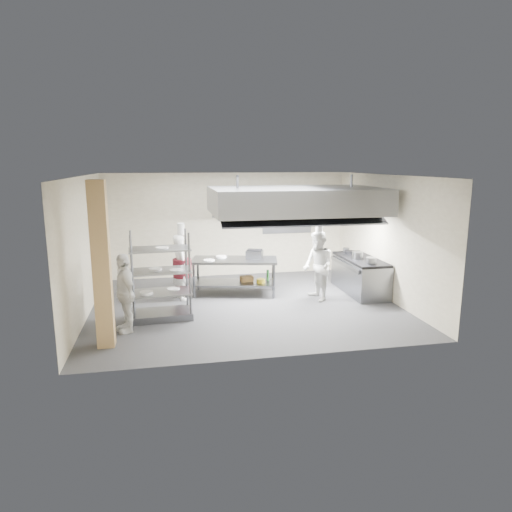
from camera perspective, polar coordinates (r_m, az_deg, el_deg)
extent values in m
plane|color=#29292A|center=(10.78, -1.35, -6.12)|extent=(7.00, 7.00, 0.00)
plane|color=silver|center=(10.27, -1.43, 10.02)|extent=(7.00, 7.00, 0.00)
plane|color=#B3A88E|center=(13.36, -3.60, 3.91)|extent=(7.00, 0.00, 7.00)
plane|color=#B3A88E|center=(10.42, -20.71, 1.00)|extent=(0.00, 6.00, 6.00)
plane|color=#B3A88E|center=(11.54, 16.01, 2.26)|extent=(0.00, 6.00, 6.00)
cube|color=tan|center=(8.49, -18.75, -1.14)|extent=(0.30, 0.30, 3.00)
cube|color=gray|center=(10.99, 4.97, 6.95)|extent=(4.00, 2.50, 0.60)
cube|color=white|center=(10.80, 0.33, 5.21)|extent=(1.60, 0.12, 0.04)
cube|color=white|center=(11.30, 9.34, 5.34)|extent=(1.60, 0.12, 0.04)
cube|color=gray|center=(13.56, 4.07, 4.02)|extent=(1.50, 0.28, 0.04)
cube|color=gray|center=(11.45, -2.70, -0.52)|extent=(2.26, 1.30, 0.06)
cube|color=slate|center=(11.58, -2.68, -3.33)|extent=(2.07, 1.18, 0.04)
cube|color=gray|center=(12.01, 12.86, -2.48)|extent=(0.80, 2.00, 0.84)
cube|color=black|center=(11.91, 12.95, -0.38)|extent=(0.78, 1.96, 0.06)
imported|color=white|center=(11.18, -9.40, -1.37)|extent=(0.53, 0.67, 1.60)
imported|color=white|center=(11.06, 7.75, -1.26)|extent=(0.75, 0.91, 1.68)
imported|color=silver|center=(9.29, -16.09, -4.46)|extent=(0.68, 1.00, 1.57)
cube|color=slate|center=(11.50, -0.19, 0.20)|extent=(0.49, 0.44, 0.20)
cube|color=#9C6F3E|center=(11.60, -1.18, -2.84)|extent=(0.34, 0.25, 0.14)
cylinder|color=gray|center=(11.72, 12.57, 0.07)|extent=(0.27, 0.27, 0.19)
cylinder|color=white|center=(9.93, -11.74, -4.31)|extent=(0.28, 0.28, 0.05)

